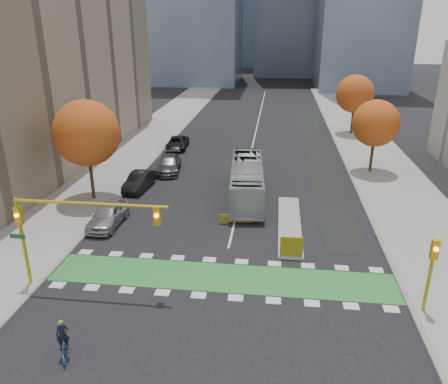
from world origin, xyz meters
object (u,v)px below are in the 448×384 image
(parked_car_a, at_px, (108,215))
(parked_car_b, at_px, (139,181))
(bus, at_px, (247,180))
(hazard_board, at_px, (291,247))
(parked_car_d, at_px, (177,143))
(traffic_signal_east, at_px, (432,265))
(cyclist, at_px, (64,345))
(tree_east_near, at_px, (376,123))
(tree_west, at_px, (87,133))
(parked_car_c, at_px, (169,164))
(traffic_signal_west, at_px, (65,221))
(tree_east_far, at_px, (355,94))

(parked_car_a, distance_m, parked_car_b, 7.46)
(bus, xyz_separation_m, parked_car_b, (-9.51, 0.89, -0.80))
(hazard_board, height_order, parked_car_d, hazard_board)
(traffic_signal_east, relative_size, cyclist, 2.13)
(hazard_board, bearing_deg, tree_east_near, 65.80)
(traffic_signal_east, xyz_separation_m, parked_car_a, (-19.50, 7.96, -1.93))
(tree_east_near, bearing_deg, parked_car_b, -161.36)
(hazard_board, height_order, parked_car_a, parked_car_a)
(tree_east_near, relative_size, parked_car_b, 1.57)
(tree_west, bearing_deg, hazard_board, -25.99)
(tree_west, xyz_separation_m, parked_car_c, (4.43, 7.91, -4.85))
(parked_car_a, height_order, parked_car_b, parked_car_a)
(bus, bearing_deg, tree_west, -174.90)
(tree_west, xyz_separation_m, tree_east_near, (24.00, 10.00, -0.75))
(bus, bearing_deg, tree_east_near, 30.65)
(traffic_signal_east, relative_size, bus, 0.37)
(traffic_signal_west, distance_m, parked_car_a, 8.66)
(hazard_board, xyz_separation_m, parked_car_b, (-13.00, 10.71, -0.06))
(parked_car_b, bearing_deg, parked_car_d, 92.75)
(tree_east_far, bearing_deg, hazard_board, -104.12)
(hazard_board, distance_m, tree_west, 18.44)
(tree_west, distance_m, parked_car_d, 17.38)
(tree_east_near, relative_size, traffic_signal_west, 0.83)
(hazard_board, relative_size, traffic_signal_east, 0.34)
(tree_west, height_order, parked_car_b, tree_west)
(parked_car_d, bearing_deg, parked_car_a, -94.32)
(tree_east_near, xyz_separation_m, bus, (-11.49, -7.97, -3.32))
(hazard_board, bearing_deg, tree_west, 154.01)
(hazard_board, bearing_deg, cyclist, -135.30)
(parked_car_c, xyz_separation_m, parked_car_d, (-1.04, 8.40, -0.10))
(bus, height_order, parked_car_d, bus)
(tree_east_far, bearing_deg, cyclist, -112.93)
(tree_east_near, relative_size, tree_east_far, 0.92)
(tree_west, relative_size, parked_car_a, 1.74)
(parked_car_c, bearing_deg, tree_west, -126.45)
(tree_east_far, bearing_deg, parked_car_d, -155.36)
(traffic_signal_east, bearing_deg, parked_car_c, 131.51)
(traffic_signal_west, height_order, parked_car_c, traffic_signal_west)
(parked_car_d, bearing_deg, tree_east_far, 21.38)
(traffic_signal_west, relative_size, parked_car_d, 1.77)
(traffic_signal_west, xyz_separation_m, bus, (8.44, 14.54, -2.49))
(traffic_signal_west, bearing_deg, bus, 59.87)
(hazard_board, distance_m, parked_car_b, 16.85)
(tree_east_near, height_order, traffic_signal_east, tree_east_near)
(parked_car_a, height_order, parked_car_c, parked_car_a)
(tree_east_far, height_order, bus, tree_east_far)
(tree_west, bearing_deg, parked_car_d, 78.27)
(traffic_signal_east, height_order, parked_car_d, traffic_signal_east)
(cyclist, distance_m, parked_car_c, 25.63)
(tree_west, relative_size, parked_car_d, 1.70)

